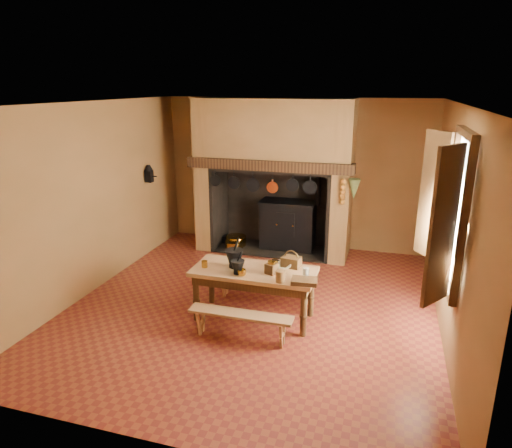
% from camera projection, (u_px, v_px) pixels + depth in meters
% --- Properties ---
extents(floor, '(5.50, 5.50, 0.00)m').
position_uv_depth(floor, '(254.00, 305.00, 6.53)').
color(floor, maroon).
rests_on(floor, ground).
extents(ceiling, '(5.50, 5.50, 0.00)m').
position_uv_depth(ceiling, '(253.00, 103.00, 5.70)').
color(ceiling, silver).
rests_on(ceiling, back_wall).
extents(back_wall, '(5.00, 0.02, 2.80)m').
position_uv_depth(back_wall, '(295.00, 174.00, 8.64)').
color(back_wall, olive).
rests_on(back_wall, floor).
extents(wall_left, '(0.02, 5.50, 2.80)m').
position_uv_depth(wall_left, '(93.00, 198.00, 6.79)').
color(wall_left, olive).
rests_on(wall_left, floor).
extents(wall_right, '(0.02, 5.50, 2.80)m').
position_uv_depth(wall_right, '(454.00, 227.00, 5.44)').
color(wall_right, olive).
rests_on(wall_right, floor).
extents(wall_front, '(5.00, 0.02, 2.80)m').
position_uv_depth(wall_front, '(153.00, 300.00, 3.59)').
color(wall_front, olive).
rests_on(wall_front, floor).
extents(chimney_breast, '(2.95, 0.96, 2.80)m').
position_uv_depth(chimney_breast, '(274.00, 155.00, 8.19)').
color(chimney_breast, olive).
rests_on(chimney_breast, floor).
extents(iron_range, '(1.12, 0.55, 1.60)m').
position_uv_depth(iron_range, '(288.00, 224.00, 8.64)').
color(iron_range, black).
rests_on(iron_range, floor).
extents(hearth_pans, '(0.51, 0.62, 0.20)m').
position_uv_depth(hearth_pans, '(235.00, 242.00, 8.82)').
color(hearth_pans, '#B48629').
rests_on(hearth_pans, floor).
extents(hanging_pans, '(1.92, 0.29, 0.27)m').
position_uv_depth(hanging_pans, '(265.00, 185.00, 7.88)').
color(hanging_pans, black).
rests_on(hanging_pans, chimney_breast).
extents(onion_string, '(0.12, 0.10, 0.46)m').
position_uv_depth(onion_string, '(343.00, 192.00, 7.51)').
color(onion_string, '#A3691E').
rests_on(onion_string, chimney_breast).
extents(herb_bunch, '(0.20, 0.20, 0.35)m').
position_uv_depth(herb_bunch, '(354.00, 190.00, 7.44)').
color(herb_bunch, '#515D2C').
rests_on(herb_bunch, chimney_breast).
extents(window, '(0.39, 1.75, 1.76)m').
position_uv_depth(window, '(447.00, 210.00, 5.03)').
color(window, white).
rests_on(window, wall_right).
extents(wall_coffee_mill, '(0.23, 0.16, 0.31)m').
position_uv_depth(wall_coffee_mill, '(149.00, 172.00, 8.15)').
color(wall_coffee_mill, black).
rests_on(wall_coffee_mill, wall_left).
extents(work_table, '(1.62, 0.72, 0.70)m').
position_uv_depth(work_table, '(254.00, 277.00, 6.01)').
color(work_table, '#A2814A').
rests_on(work_table, floor).
extents(bench_front, '(1.30, 0.23, 0.36)m').
position_uv_depth(bench_front, '(241.00, 320.00, 5.57)').
color(bench_front, '#A2814A').
rests_on(bench_front, floor).
extents(bench_back, '(1.50, 0.26, 0.42)m').
position_uv_depth(bench_back, '(265.00, 280.00, 6.59)').
color(bench_back, '#A2814A').
rests_on(bench_back, floor).
extents(mortar_large, '(0.24, 0.24, 0.42)m').
position_uv_depth(mortar_large, '(234.00, 258.00, 6.01)').
color(mortar_large, black).
rests_on(mortar_large, work_table).
extents(mortar_small, '(0.18, 0.18, 0.31)m').
position_uv_depth(mortar_small, '(238.00, 266.00, 5.82)').
color(mortar_small, black).
rests_on(mortar_small, work_table).
extents(coffee_grinder, '(0.20, 0.17, 0.21)m').
position_uv_depth(coffee_grinder, '(272.00, 268.00, 5.83)').
color(coffee_grinder, '#3D2913').
rests_on(coffee_grinder, work_table).
extents(brass_mug_a, '(0.11, 0.11, 0.09)m').
position_uv_depth(brass_mug_a, '(205.00, 264.00, 6.04)').
color(brass_mug_a, '#B48629').
rests_on(brass_mug_a, work_table).
extents(brass_mug_b, '(0.10, 0.10, 0.10)m').
position_uv_depth(brass_mug_b, '(275.00, 263.00, 6.06)').
color(brass_mug_b, '#B48629').
rests_on(brass_mug_b, work_table).
extents(mixing_bowl, '(0.38, 0.38, 0.07)m').
position_uv_depth(mixing_bowl, '(280.00, 266.00, 5.99)').
color(mixing_bowl, beige).
rests_on(mixing_bowl, work_table).
extents(stoneware_crock, '(0.16, 0.16, 0.15)m').
position_uv_depth(stoneware_crock, '(280.00, 276.00, 5.59)').
color(stoneware_crock, brown).
rests_on(stoneware_crock, work_table).
extents(glass_jar, '(0.08, 0.08, 0.13)m').
position_uv_depth(glass_jar, '(306.00, 273.00, 5.70)').
color(glass_jar, beige).
rests_on(glass_jar, work_table).
extents(wicker_basket, '(0.27, 0.21, 0.23)m').
position_uv_depth(wicker_basket, '(291.00, 261.00, 6.05)').
color(wicker_basket, '#493216').
rests_on(wicker_basket, work_table).
extents(wooden_tray, '(0.33, 0.25, 0.05)m').
position_uv_depth(wooden_tray, '(304.00, 281.00, 5.56)').
color(wooden_tray, '#3D2913').
rests_on(wooden_tray, work_table).
extents(brass_cup, '(0.13, 0.13, 0.09)m').
position_uv_depth(brass_cup, '(242.00, 273.00, 5.77)').
color(brass_cup, '#B48629').
rests_on(brass_cup, work_table).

